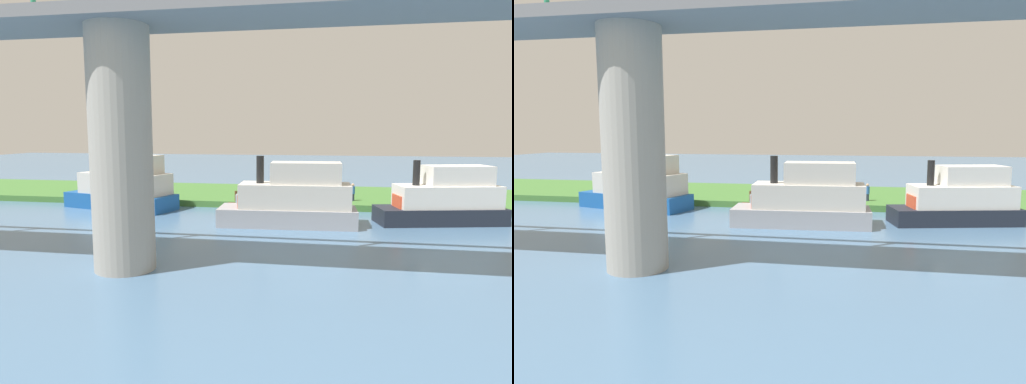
# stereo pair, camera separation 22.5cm
# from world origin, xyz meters

# --- Properties ---
(ground_plane) EXTENTS (160.00, 160.00, 0.00)m
(ground_plane) POSITION_xyz_m (0.00, 0.00, 0.00)
(ground_plane) COLOR #4C7093
(grassy_bank) EXTENTS (80.00, 12.00, 0.50)m
(grassy_bank) POSITION_xyz_m (0.00, -6.00, 0.25)
(grassy_bank) COLOR #427533
(grassy_bank) RESTS_ON ground
(bridge_pylon) EXTENTS (2.65, 2.65, 10.40)m
(bridge_pylon) POSITION_xyz_m (4.54, 16.61, 5.20)
(bridge_pylon) COLOR #9E998E
(bridge_pylon) RESTS_ON ground
(bridge_span) EXTENTS (72.52, 4.30, 3.25)m
(bridge_span) POSITION_xyz_m (4.54, 16.59, 10.89)
(bridge_span) COLOR slate
(bridge_span) RESTS_ON bridge_pylon
(person_on_bank) EXTENTS (0.51, 0.51, 1.39)m
(person_on_bank) POSITION_xyz_m (-5.74, -2.27, 1.20)
(person_on_bank) COLOR #2D334C
(person_on_bank) RESTS_ON grassy_bank
(mooring_post) EXTENTS (0.20, 0.20, 0.81)m
(mooring_post) POSITION_xyz_m (3.40, -0.43, 0.91)
(mooring_post) COLOR brown
(mooring_post) RESTS_ON grassy_bank
(motorboat_red) EXTENTS (8.57, 4.49, 4.18)m
(motorboat_red) POSITION_xyz_m (-11.47, 3.42, 1.55)
(motorboat_red) COLOR #1E232D
(motorboat_red) RESTS_ON ground
(houseboat_blue) EXTENTS (9.51, 5.28, 4.62)m
(houseboat_blue) POSITION_xyz_m (11.93, 1.73, 1.71)
(houseboat_blue) COLOR #195199
(houseboat_blue) RESTS_ON ground
(pontoon_yellow) EXTENTS (8.91, 3.42, 4.48)m
(pontoon_yellow) POSITION_xyz_m (-1.73, 5.89, 1.66)
(pontoon_yellow) COLOR #99999E
(pontoon_yellow) RESTS_ON ground
(riverboat_paddlewheel) EXTENTS (4.66, 1.78, 1.54)m
(riverboat_paddlewheel) POSITION_xyz_m (1.33, 2.53, 0.55)
(riverboat_paddlewheel) COLOR red
(riverboat_paddlewheel) RESTS_ON ground
(marker_buoy) EXTENTS (0.50, 0.50, 0.50)m
(marker_buoy) POSITION_xyz_m (8.81, 10.28, 0.25)
(marker_buoy) COLOR orange
(marker_buoy) RESTS_ON ground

